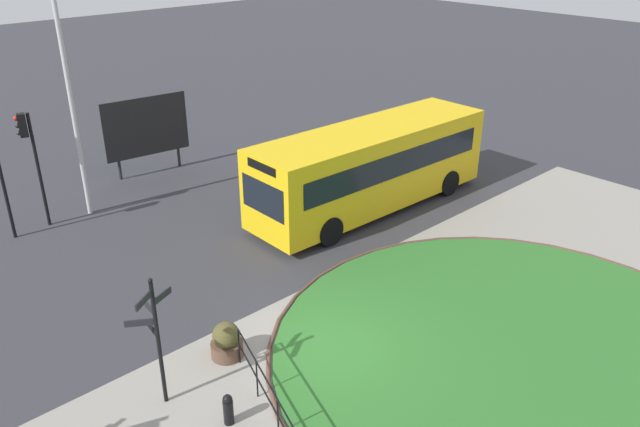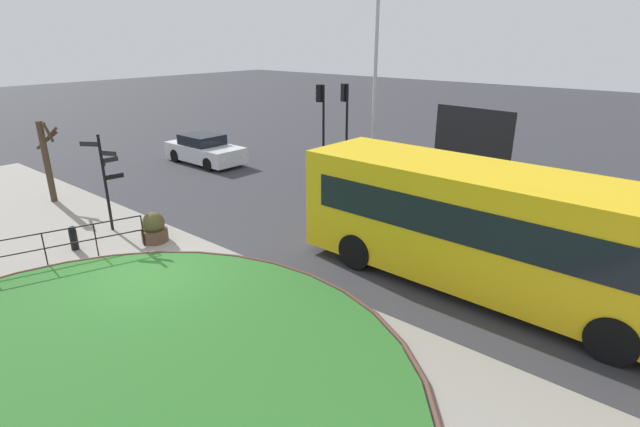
% 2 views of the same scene
% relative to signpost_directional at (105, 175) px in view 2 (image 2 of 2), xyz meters
% --- Properties ---
extents(ground, '(120.00, 120.00, 0.00)m').
position_rel_signpost_directional_xyz_m(ground, '(3.90, -1.17, -1.88)').
color(ground, '#333338').
extents(sidewalk_paving, '(32.00, 8.54, 0.02)m').
position_rel_signpost_directional_xyz_m(sidewalk_paving, '(3.90, -2.90, -1.87)').
color(sidewalk_paving, gray).
rests_on(sidewalk_paving, ground).
extents(grass_island, '(12.19, 12.19, 0.10)m').
position_rel_signpost_directional_xyz_m(grass_island, '(7.23, -4.55, -1.83)').
color(grass_island, '#2D6B28').
rests_on(grass_island, ground).
extents(grass_kerb_ring, '(12.50, 12.50, 0.11)m').
position_rel_signpost_directional_xyz_m(grass_kerb_ring, '(7.23, -4.55, -1.82)').
color(grass_kerb_ring, brown).
rests_on(grass_kerb_ring, ground).
extents(signpost_directional, '(1.09, 0.96, 3.19)m').
position_rel_signpost_directional_xyz_m(signpost_directional, '(0.00, 0.00, 0.00)').
color(signpost_directional, black).
rests_on(signpost_directional, ground).
extents(bollard_foreground, '(0.22, 0.22, 0.76)m').
position_rel_signpost_directional_xyz_m(bollard_foreground, '(0.66, -1.56, -1.48)').
color(bollard_foreground, black).
rests_on(bollard_foreground, ground).
extents(railing_grass_edge, '(1.67, 4.98, 1.01)m').
position_rel_signpost_directional_xyz_m(railing_grass_edge, '(1.20, -2.56, -1.21)').
color(railing_grass_edge, black).
rests_on(railing_grass_edge, ground).
extents(bus_yellow, '(9.76, 2.79, 3.05)m').
position_rel_signpost_directional_xyz_m(bus_yellow, '(10.90, 4.02, -0.23)').
color(bus_yellow, yellow).
rests_on(bus_yellow, ground).
extents(car_near_lane, '(4.38, 1.92, 1.43)m').
position_rel_signpost_directional_xyz_m(car_near_lane, '(-4.95, 7.51, -1.21)').
color(car_near_lane, silver).
rests_on(car_near_lane, ground).
extents(traffic_light_near, '(0.49, 0.28, 3.94)m').
position_rel_signpost_directional_xyz_m(traffic_light_near, '(0.22, 10.42, 1.00)').
color(traffic_light_near, black).
rests_on(traffic_light_near, ground).
extents(traffic_light_far, '(0.48, 0.32, 4.03)m').
position_rel_signpost_directional_xyz_m(traffic_light_far, '(1.45, 10.64, 1.07)').
color(traffic_light_far, black).
rests_on(traffic_light_far, ground).
extents(lamppost_tall, '(0.32, 0.32, 8.15)m').
position_rel_signpost_directional_xyz_m(lamppost_tall, '(3.05, 10.56, 2.49)').
color(lamppost_tall, '#B7B7BC').
rests_on(lamppost_tall, ground).
extents(billboard_left, '(3.56, 0.51, 3.23)m').
position_rel_signpost_directional_xyz_m(billboard_left, '(6.68, 12.67, 0.10)').
color(billboard_left, black).
rests_on(billboard_left, ground).
extents(planter_near_signpost, '(0.79, 0.79, 0.96)m').
position_rel_signpost_directional_xyz_m(planter_near_signpost, '(1.94, 0.33, -1.44)').
color(planter_near_signpost, brown).
rests_on(planter_near_signpost, ground).
extents(street_tree_bare, '(1.05, 0.74, 3.11)m').
position_rel_signpost_directional_xyz_m(street_tree_bare, '(-4.52, 0.02, -0.17)').
color(street_tree_bare, '#423323').
rests_on(street_tree_bare, ground).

